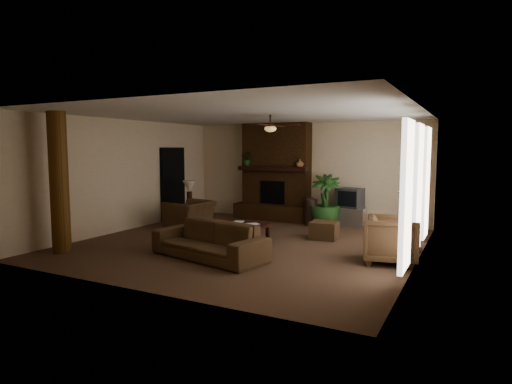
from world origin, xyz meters
The scene contains 23 objects.
room_shell centered at (0.00, 0.00, 1.40)m, with size 7.00×7.00×7.00m.
fireplace centered at (-0.80, 3.22, 1.16)m, with size 2.40×0.70×2.80m.
windows centered at (3.45, 0.20, 1.35)m, with size 0.08×3.65×2.35m.
log_column centered at (-2.95, -2.40, 1.40)m, with size 0.36×0.36×2.80m, color brown.
doorway centered at (-3.44, 1.80, 1.05)m, with size 0.10×1.00×2.10m, color black.
ceiling_fan centered at (0.40, 0.30, 2.53)m, with size 1.35×1.35×0.37m.
sofa centered at (-0.06, -1.44, 0.46)m, with size 2.33×0.68×0.91m, color #4E3721.
armchair_left centered at (-2.14, 0.82, 0.48)m, with size 1.11×0.72×0.97m, color #4E3721.
armchair_right centered at (3.07, -0.21, 0.47)m, with size 0.92×0.86×0.95m, color #4E3721.
coffee_table centered at (-0.18, 0.09, 0.37)m, with size 1.20×0.70×0.43m.
ottoman centered at (1.33, 1.25, 0.20)m, with size 0.60×0.60×0.40m, color #4E3721.
tv_stand centered at (1.40, 3.15, 0.25)m, with size 0.85×0.50×0.50m, color #B1B1B3.
tv centered at (1.41, 3.14, 0.76)m, with size 0.73×0.64×0.52m.
floor_vase centered at (0.45, 2.77, 0.43)m, with size 0.34×0.34×0.77m.
floor_plant centered at (0.87, 2.71, 0.39)m, with size 0.78×1.40×0.78m, color #265020.
side_table_left centered at (-2.54, 1.35, 0.28)m, with size 0.50×0.50×0.55m, color black.
lamp_left centered at (-2.57, 1.40, 1.00)m, with size 0.45×0.45×0.65m.
side_table_right centered at (3.15, 0.98, 0.28)m, with size 0.50×0.50×0.55m, color black.
lamp_right centered at (3.15, 1.02, 1.00)m, with size 0.40×0.40×0.65m.
mantel_plant centered at (-1.63, 3.03, 1.72)m, with size 0.38×0.42×0.33m, color #265020.
mantel_vase centered at (0.05, 2.96, 1.67)m, with size 0.22×0.23×0.22m, color #935A3A.
book_a centered at (-0.38, 0.03, 0.57)m, with size 0.22×0.03×0.29m, color #999999.
book_b centered at (0.04, 0.05, 0.58)m, with size 0.21×0.02×0.29m, color #999999.
Camera 1 is at (4.40, -8.16, 2.08)m, focal length 30.19 mm.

